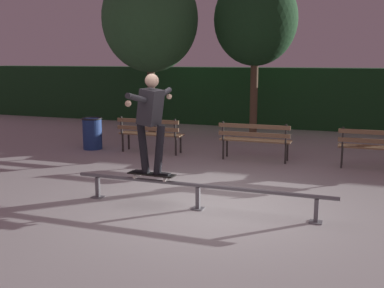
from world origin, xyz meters
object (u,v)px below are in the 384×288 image
Objects in this scene: park_bench_leftmost at (150,131)px; trash_can at (92,133)px; grind_rail at (198,189)px; skateboard at (152,174)px; skateboarder at (151,115)px; park_bench_right_center at (379,144)px; tree_behind_benches at (256,20)px; park_bench_left_center at (255,137)px; tree_far_left at (150,19)px.

park_bench_leftmost is 1.60m from trash_can.
grind_rail is 5.24× the size of skateboard.
skateboarder is at bearing -64.54° from park_bench_leftmost.
park_bench_leftmost is at bearing 180.00° from park_bench_right_center.
trash_can is (-1.59, -0.03, -0.12)m from park_bench_leftmost.
skateboard is 0.99× the size of trash_can.
park_bench_leftmost is at bearing -118.51° from tree_behind_benches.
trash_can is (-6.76, -0.03, -0.12)m from park_bench_right_center.
park_bench_right_center is (5.16, 0.00, 0.00)m from park_bench_leftmost.
park_bench_left_center is at bearing -76.92° from tree_behind_benches.
skateboarder is 0.97× the size of park_bench_leftmost.
trash_can is at bearing 138.55° from grind_rail.
skateboard is at bearing -47.41° from trash_can.
park_bench_leftmost is (-1.74, 3.66, 0.06)m from skateboard.
park_bench_left_center reaches higher than grind_rail.
park_bench_right_center is 2.00× the size of trash_can.
park_bench_left_center is (0.07, 3.66, 0.22)m from grind_rail.
park_bench_leftmost is 0.32× the size of tree_far_left.
skateboard is 0.49× the size of park_bench_leftmost.
park_bench_left_center is at bearing -34.35° from tree_far_left.
skateboarder reaches higher than park_bench_right_center.
park_bench_leftmost is at bearing -66.06° from tree_far_left.
park_bench_left_center is 2.00× the size of trash_can.
trash_can is (-4.10, 3.62, 0.10)m from grind_rail.
skateboarder reaches higher than skateboard.
tree_far_left is (-3.63, 6.19, 3.08)m from grind_rail.
park_bench_left_center is at bearing 77.05° from skateboarder.
tree_behind_benches reaches higher than trash_can.
park_bench_left_center is (0.84, 3.66, -0.88)m from skateboarder.
grind_rail is 3.66m from park_bench_left_center.
skateboarder is at bearing -90.55° from tree_behind_benches.
skateboard is 4.92m from trash_can.
skateboard is 3.75m from park_bench_left_center.
trash_can is at bearing -179.71° from park_bench_right_center.
tree_behind_benches is at bearing 61.49° from park_bench_leftmost.
park_bench_right_center is 5.50m from tree_behind_benches.
tree_behind_benches is at bearing 95.73° from grind_rail.
park_bench_left_center is 0.32× the size of tree_far_left.
skateboard is 0.51× the size of skateboarder.
park_bench_leftmost is 5.16m from park_bench_right_center.
tree_behind_benches is (0.07, 6.99, 2.87)m from skateboard.
tree_behind_benches is at bearing 135.22° from park_bench_right_center.
trash_can is (-0.47, -2.57, -2.98)m from tree_far_left.
tree_behind_benches is at bearing 89.42° from skateboard.
park_bench_right_center is at bearing 0.00° from park_bench_left_center.
skateboarder reaches higher than grind_rail.
park_bench_right_center reaches higher than trash_can.
park_bench_left_center is at bearing 180.00° from park_bench_right_center.
skateboarder reaches higher than park_bench_left_center.
park_bench_right_center is (3.43, 3.66, 0.06)m from skateboard.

